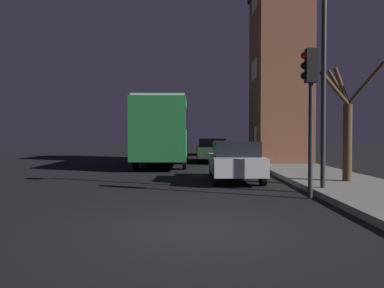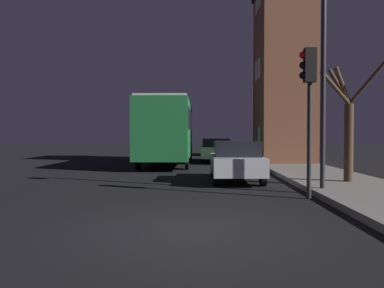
# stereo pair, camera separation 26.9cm
# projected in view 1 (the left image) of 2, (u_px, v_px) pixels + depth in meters

# --- Properties ---
(ground_plane) EXTENTS (120.00, 120.00, 0.00)m
(ground_plane) POSITION_uv_depth(u_px,v_px,m) (197.00, 228.00, 6.86)
(ground_plane) COLOR black
(brick_building) EXTENTS (3.15, 4.31, 10.10)m
(brick_building) POSITION_uv_depth(u_px,v_px,m) (281.00, 74.00, 21.64)
(brick_building) COLOR brown
(brick_building) RESTS_ON sidewalk
(streetlamp) EXTENTS (1.21, 0.48, 5.94)m
(streetlamp) POSITION_uv_depth(u_px,v_px,m) (310.00, 38.00, 10.75)
(streetlamp) COLOR #28282B
(streetlamp) RESTS_ON sidewalk
(traffic_light) EXTENTS (0.43, 0.24, 4.00)m
(traffic_light) POSITION_uv_depth(u_px,v_px,m) (311.00, 91.00, 9.95)
(traffic_light) COLOR #28282B
(traffic_light) RESTS_ON ground
(bare_tree) EXTENTS (2.14, 0.93, 3.87)m
(bare_tree) POSITION_uv_depth(u_px,v_px,m) (348.00, 126.00, 12.34)
(bare_tree) COLOR #473323
(bare_tree) RESTS_ON sidewalk
(bus) EXTENTS (2.60, 10.10, 3.59)m
(bus) POSITION_uv_depth(u_px,v_px,m) (166.00, 127.00, 21.64)
(bus) COLOR #1E6B33
(bus) RESTS_ON ground
(car_near_lane) EXTENTS (1.75, 3.97, 1.48)m
(car_near_lane) POSITION_uv_depth(u_px,v_px,m) (237.00, 160.00, 13.73)
(car_near_lane) COLOR #B7BABF
(car_near_lane) RESTS_ON ground
(car_mid_lane) EXTENTS (1.84, 4.34, 1.47)m
(car_mid_lane) POSITION_uv_depth(u_px,v_px,m) (213.00, 150.00, 23.71)
(car_mid_lane) COLOR beige
(car_mid_lane) RESTS_ON ground
(car_far_lane) EXTENTS (1.78, 4.40, 1.39)m
(car_far_lane) POSITION_uv_depth(u_px,v_px,m) (212.00, 146.00, 31.48)
(car_far_lane) COLOR navy
(car_far_lane) RESTS_ON ground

